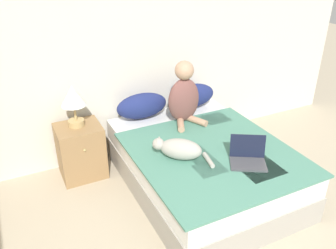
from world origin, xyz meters
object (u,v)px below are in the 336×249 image
object	(u,v)px
pillow_far	(191,96)
table_lamp	(73,99)
pillow_near	(142,106)
laptop_open	(248,158)
person_sitting	(184,96)
cat_tabby	(179,149)
bed	(202,165)
nightstand	(81,151)

from	to	relation	value
pillow_far	table_lamp	size ratio (longest dim) A/B	1.32
pillow_near	laptop_open	bearing A→B (deg)	-68.36
pillow_near	person_sitting	bearing A→B (deg)	-37.30
person_sitting	laptop_open	world-z (taller)	person_sitting
laptop_open	cat_tabby	bearing A→B (deg)	177.70
bed	person_sitting	bearing A→B (deg)	83.66
cat_tabby	laptop_open	size ratio (longest dim) A/B	1.16
laptop_open	nightstand	size ratio (longest dim) A/B	0.69
laptop_open	nightstand	world-z (taller)	laptop_open
bed	cat_tabby	bearing A→B (deg)	-159.92
pillow_far	cat_tabby	distance (m)	1.13
bed	person_sitting	xyz separation A→B (m)	(0.06, 0.52, 0.55)
person_sitting	laptop_open	distance (m)	1.01
bed	table_lamp	xyz separation A→B (m)	(-1.05, 0.78, 0.63)
bed	table_lamp	size ratio (longest dim) A/B	4.34
nightstand	person_sitting	bearing A→B (deg)	-11.88
pillow_far	person_sitting	bearing A→B (deg)	-132.18
pillow_near	nightstand	size ratio (longest dim) A/B	0.99
bed	laptop_open	bearing A→B (deg)	-68.05
bed	laptop_open	distance (m)	0.58
laptop_open	table_lamp	world-z (taller)	table_lamp
laptop_open	table_lamp	bearing A→B (deg)	165.47
cat_tabby	pillow_far	bearing A→B (deg)	-84.76
bed	pillow_near	xyz separation A→B (m)	(-0.31, 0.80, 0.40)
table_lamp	nightstand	bearing A→B (deg)	-86.35
bed	pillow_far	distance (m)	0.95
bed	pillow_far	size ratio (longest dim) A/B	3.29
person_sitting	laptop_open	xyz separation A→B (m)	(0.13, -0.97, -0.24)
bed	pillow_near	world-z (taller)	pillow_near
cat_tabby	table_lamp	distance (m)	1.18
bed	nightstand	xyz separation A→B (m)	(-1.05, 0.75, 0.04)
bed	cat_tabby	distance (m)	0.50
bed	pillow_far	xyz separation A→B (m)	(0.31, 0.80, 0.40)
bed	person_sitting	size ratio (longest dim) A/B	2.81
pillow_far	cat_tabby	xyz separation A→B (m)	(-0.65, -0.92, -0.04)
table_lamp	laptop_open	bearing A→B (deg)	-44.99
pillow_far	laptop_open	size ratio (longest dim) A/B	1.44
person_sitting	table_lamp	size ratio (longest dim) A/B	1.54
pillow_far	bed	bearing A→B (deg)	-111.44
pillow_near	cat_tabby	world-z (taller)	pillow_near
bed	cat_tabby	xyz separation A→B (m)	(-0.33, -0.12, 0.35)
pillow_near	nightstand	distance (m)	0.82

